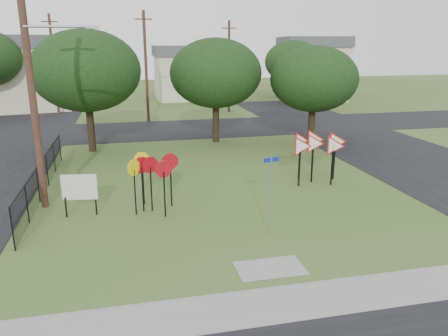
# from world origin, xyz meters

# --- Properties ---
(ground) EXTENTS (140.00, 140.00, 0.00)m
(ground) POSITION_xyz_m (0.00, 0.00, 0.00)
(ground) COLOR #37531F
(sidewalk) EXTENTS (30.00, 1.60, 0.02)m
(sidewalk) POSITION_xyz_m (0.00, -4.20, 0.01)
(sidewalk) COLOR gray
(sidewalk) RESTS_ON ground
(planting_strip) EXTENTS (30.00, 0.80, 0.02)m
(planting_strip) POSITION_xyz_m (0.00, -5.40, 0.01)
(planting_strip) COLOR #37531F
(planting_strip) RESTS_ON ground
(street_right) EXTENTS (8.00, 50.00, 0.02)m
(street_right) POSITION_xyz_m (12.00, 10.00, 0.01)
(street_right) COLOR black
(street_right) RESTS_ON ground
(street_far) EXTENTS (60.00, 8.00, 0.02)m
(street_far) POSITION_xyz_m (0.00, 20.00, 0.01)
(street_far) COLOR black
(street_far) RESTS_ON ground
(curb_pad) EXTENTS (2.00, 1.20, 0.02)m
(curb_pad) POSITION_xyz_m (0.00, -2.40, 0.01)
(curb_pad) COLOR gray
(curb_pad) RESTS_ON ground
(street_name_sign) EXTENTS (0.56, 0.15, 2.75)m
(street_name_sign) POSITION_xyz_m (0.76, -0.04, 1.59)
(street_name_sign) COLOR gray
(street_name_sign) RESTS_ON ground
(stop_sign_cluster) EXTENTS (2.03, 1.70, 2.24)m
(stop_sign_cluster) POSITION_xyz_m (-3.08, 3.10, 1.68)
(stop_sign_cluster) COLOR black
(stop_sign_cluster) RESTS_ON ground
(yield_sign_cluster) EXTENTS (3.08, 2.04, 2.42)m
(yield_sign_cluster) POSITION_xyz_m (4.82, 5.28, 1.78)
(yield_sign_cluster) COLOR black
(yield_sign_cluster) RESTS_ON ground
(info_board) EXTENTS (1.32, 0.23, 1.66)m
(info_board) POSITION_xyz_m (-5.77, 3.14, 1.10)
(info_board) COLOR black
(info_board) RESTS_ON ground
(utility_pole_main) EXTENTS (3.55, 0.33, 10.00)m
(utility_pole_main) POSITION_xyz_m (-7.24, 4.50, 5.21)
(utility_pole_main) COLOR #4A2E22
(utility_pole_main) RESTS_ON ground
(far_pole_a) EXTENTS (1.40, 0.24, 9.00)m
(far_pole_a) POSITION_xyz_m (-2.00, 24.00, 4.60)
(far_pole_a) COLOR #4A2E22
(far_pole_a) RESTS_ON ground
(far_pole_b) EXTENTS (1.40, 0.24, 8.50)m
(far_pole_b) POSITION_xyz_m (6.00, 28.00, 4.35)
(far_pole_b) COLOR #4A2E22
(far_pole_b) RESTS_ON ground
(far_pole_c) EXTENTS (1.40, 0.24, 9.00)m
(far_pole_c) POSITION_xyz_m (-10.00, 30.00, 4.60)
(far_pole_c) COLOR #4A2E22
(far_pole_c) RESTS_ON ground
(fence_run) EXTENTS (0.05, 11.55, 1.50)m
(fence_run) POSITION_xyz_m (-7.60, 6.25, 0.78)
(fence_run) COLOR black
(fence_run) RESTS_ON ground
(house_left) EXTENTS (10.58, 8.88, 7.20)m
(house_left) POSITION_xyz_m (-14.00, 34.00, 3.65)
(house_left) COLOR beige
(house_left) RESTS_ON ground
(house_mid) EXTENTS (8.40, 8.40, 6.20)m
(house_mid) POSITION_xyz_m (4.00, 40.00, 3.15)
(house_mid) COLOR beige
(house_mid) RESTS_ON ground
(house_right) EXTENTS (8.30, 8.30, 7.20)m
(house_right) POSITION_xyz_m (18.00, 36.00, 3.65)
(house_right) COLOR beige
(house_right) RESTS_ON ground
(tree_near_left) EXTENTS (6.40, 6.40, 7.27)m
(tree_near_left) POSITION_xyz_m (-6.00, 14.00, 4.86)
(tree_near_left) COLOR black
(tree_near_left) RESTS_ON ground
(tree_near_mid) EXTENTS (6.00, 6.00, 6.80)m
(tree_near_mid) POSITION_xyz_m (2.00, 15.00, 4.54)
(tree_near_mid) COLOR black
(tree_near_mid) RESTS_ON ground
(tree_near_right) EXTENTS (5.60, 5.60, 6.33)m
(tree_near_right) POSITION_xyz_m (8.00, 13.00, 4.22)
(tree_near_right) COLOR black
(tree_near_right) RESTS_ON ground
(tree_far_right) EXTENTS (6.00, 6.00, 6.80)m
(tree_far_right) POSITION_xyz_m (14.00, 32.00, 4.54)
(tree_far_right) COLOR black
(tree_far_right) RESTS_ON ground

